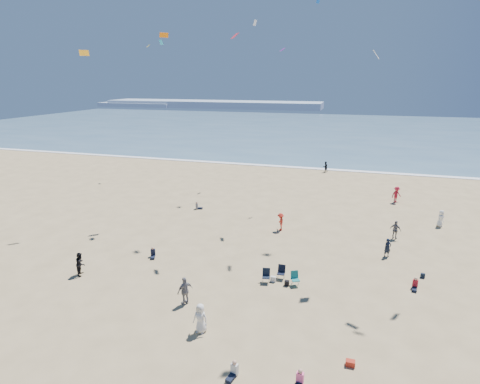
% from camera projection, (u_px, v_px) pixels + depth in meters
% --- Properties ---
extents(ground, '(220.00, 220.00, 0.00)m').
position_uv_depth(ground, '(157.00, 361.00, 18.74)').
color(ground, tan).
rests_on(ground, ground).
extents(ocean, '(220.00, 100.00, 0.06)m').
position_uv_depth(ocean, '(319.00, 129.00, 106.05)').
color(ocean, '#476B84').
rests_on(ocean, ground).
extents(surf_line, '(220.00, 1.20, 0.08)m').
position_uv_depth(surf_line, '(293.00, 167.00, 60.09)').
color(surf_line, white).
rests_on(surf_line, ground).
extents(headland_far, '(110.00, 20.00, 3.20)m').
position_uv_depth(headland_far, '(213.00, 104.00, 190.67)').
color(headland_far, '#7A8EA8').
rests_on(headland_far, ground).
extents(headland_near, '(40.00, 14.00, 2.00)m').
position_uv_depth(headland_near, '(138.00, 105.00, 196.99)').
color(headland_near, '#7A8EA8').
rests_on(headland_near, ground).
extents(standing_flyers, '(31.57, 47.99, 1.86)m').
position_uv_depth(standing_flyers, '(308.00, 246.00, 29.61)').
color(standing_flyers, silver).
rests_on(standing_flyers, ground).
extents(seated_group, '(21.23, 22.58, 0.84)m').
position_uv_depth(seated_group, '(248.00, 275.00, 26.10)').
color(seated_group, silver).
rests_on(seated_group, ground).
extents(chair_cluster, '(2.75, 1.45, 1.00)m').
position_uv_depth(chair_cluster, '(281.00, 276.00, 25.87)').
color(chair_cluster, black).
rests_on(chair_cluster, ground).
extents(white_tote, '(0.35, 0.20, 0.40)m').
position_uv_depth(white_tote, '(273.00, 279.00, 26.05)').
color(white_tote, silver).
rests_on(white_tote, ground).
extents(black_backpack, '(0.30, 0.22, 0.38)m').
position_uv_depth(black_backpack, '(287.00, 283.00, 25.55)').
color(black_backpack, black).
rests_on(black_backpack, ground).
extents(cooler, '(0.45, 0.30, 0.30)m').
position_uv_depth(cooler, '(350.00, 363.00, 18.39)').
color(cooler, '#B32A19').
rests_on(cooler, ground).
extents(navy_bag, '(0.28, 0.18, 0.34)m').
position_uv_depth(navy_bag, '(423.00, 276.00, 26.57)').
color(navy_bag, black).
rests_on(navy_bag, ground).
extents(kites_aloft, '(40.00, 42.13, 29.25)m').
position_uv_depth(kites_aloft, '(391.00, 48.00, 22.88)').
color(kites_aloft, '#FF2E16').
rests_on(kites_aloft, ground).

